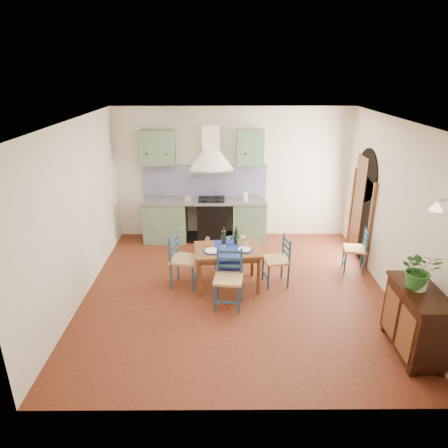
% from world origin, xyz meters
% --- Properties ---
extents(floor, '(5.00, 5.00, 0.00)m').
position_xyz_m(floor, '(0.00, 0.00, 0.00)').
color(floor, '#4A1B0F').
rests_on(floor, ground).
extents(back_wall, '(5.00, 0.96, 2.80)m').
position_xyz_m(back_wall, '(-0.47, 2.29, 1.05)').
color(back_wall, silver).
rests_on(back_wall, ground).
extents(right_wall, '(0.26, 5.00, 2.80)m').
position_xyz_m(right_wall, '(2.50, 0.28, 1.34)').
color(right_wall, silver).
rests_on(right_wall, ground).
extents(left_wall, '(0.04, 5.00, 2.80)m').
position_xyz_m(left_wall, '(-2.50, 0.00, 1.40)').
color(left_wall, silver).
rests_on(left_wall, ground).
extents(ceiling, '(5.00, 5.00, 0.01)m').
position_xyz_m(ceiling, '(0.00, 0.00, 2.80)').
color(ceiling, white).
rests_on(ceiling, back_wall).
extents(dining_table, '(1.16, 0.89, 1.02)m').
position_xyz_m(dining_table, '(-0.14, 0.20, 0.62)').
color(dining_table, brown).
rests_on(dining_table, ground).
extents(chair_near, '(0.48, 0.48, 0.93)m').
position_xyz_m(chair_near, '(-0.13, -0.41, 0.48)').
color(chair_near, navy).
rests_on(chair_near, ground).
extents(chair_far, '(0.48, 0.48, 0.79)m').
position_xyz_m(chair_far, '(-0.14, 0.71, 0.41)').
color(chair_far, navy).
rests_on(chair_far, ground).
extents(chair_left, '(0.52, 0.52, 0.94)m').
position_xyz_m(chair_left, '(-0.90, 0.23, 0.49)').
color(chair_left, navy).
rests_on(chair_left, ground).
extents(chair_right, '(0.47, 0.47, 0.87)m').
position_xyz_m(chair_right, '(0.72, 0.27, 0.45)').
color(chair_right, navy).
rests_on(chair_right, ground).
extents(chair_spare, '(0.45, 0.45, 0.82)m').
position_xyz_m(chair_spare, '(2.23, 0.75, 0.43)').
color(chair_spare, navy).
rests_on(chair_spare, ground).
extents(sideboard, '(0.50, 1.05, 0.94)m').
position_xyz_m(sideboard, '(2.26, -1.54, 0.51)').
color(sideboard, black).
rests_on(sideboard, ground).
extents(potted_plant, '(0.53, 0.48, 0.51)m').
position_xyz_m(potted_plant, '(2.22, -1.47, 1.19)').
color(potted_plant, '#276123').
rests_on(potted_plant, sideboard).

